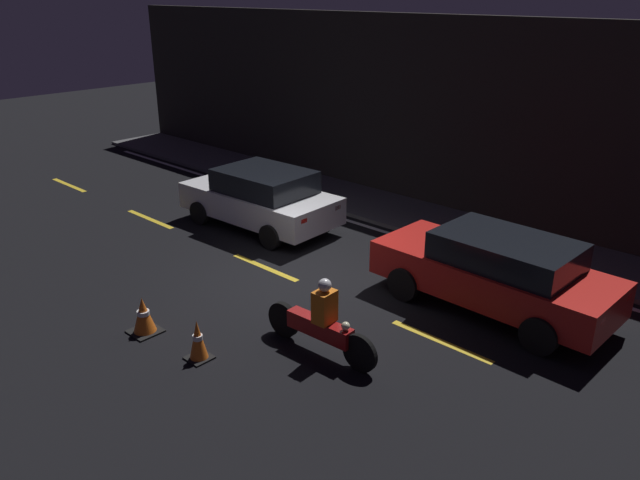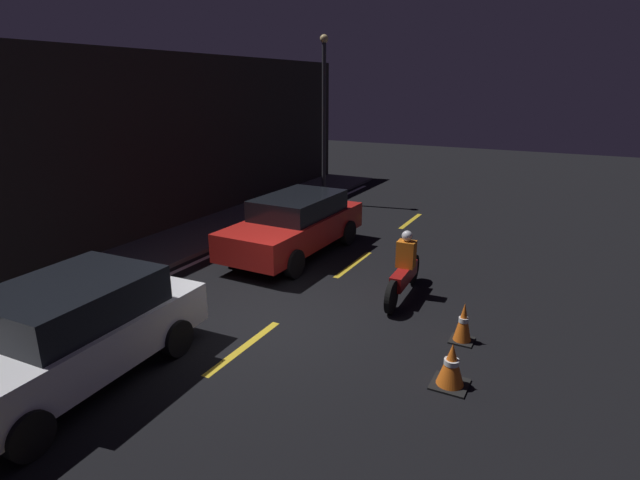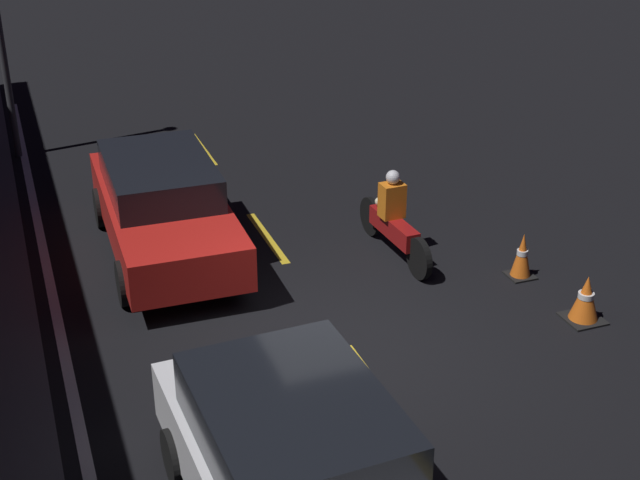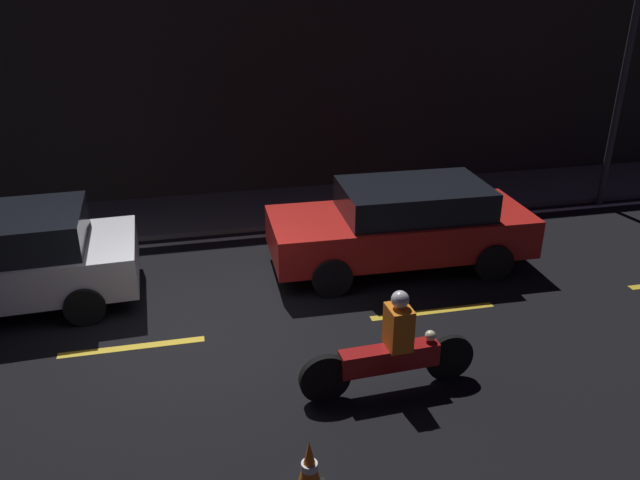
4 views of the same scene
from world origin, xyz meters
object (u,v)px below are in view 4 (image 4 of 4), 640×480
(traffic_cone_mid, at_px, (309,470))
(street_lamp, at_px, (628,55))
(sedan_white, at_px, (0,260))
(taxi_red, at_px, (403,224))
(motorcycle, at_px, (390,351))

(traffic_cone_mid, distance_m, street_lamp, 10.89)
(sedan_white, xyz_separation_m, street_lamp, (11.86, 1.93, 2.45))
(sedan_white, relative_size, taxi_red, 0.93)
(sedan_white, relative_size, street_lamp, 0.73)
(sedan_white, xyz_separation_m, taxi_red, (6.50, -0.01, 0.02))
(sedan_white, xyz_separation_m, motorcycle, (5.16, -3.34, -0.22))
(traffic_cone_mid, relative_size, street_lamp, 0.12)
(motorcycle, distance_m, street_lamp, 8.93)
(sedan_white, relative_size, traffic_cone_mid, 5.95)
(taxi_red, distance_m, motorcycle, 3.60)
(motorcycle, bearing_deg, taxi_red, 65.37)
(street_lamp, bearing_deg, motorcycle, -141.81)
(sedan_white, height_order, street_lamp, street_lamp)
(taxi_red, xyz_separation_m, street_lamp, (5.36, 1.94, 2.43))
(sedan_white, xyz_separation_m, traffic_cone_mid, (3.83, -4.84, -0.44))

